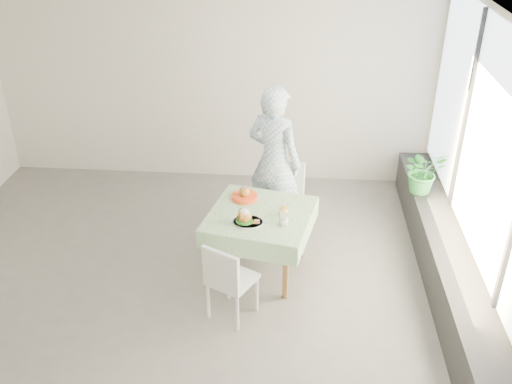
# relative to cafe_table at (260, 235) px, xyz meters

# --- Properties ---
(floor) EXTENTS (6.00, 6.00, 0.00)m
(floor) POSITION_rel_cafe_table_xyz_m (-0.83, -0.20, -0.46)
(floor) COLOR #5B5856
(floor) RESTS_ON ground
(ceiling) EXTENTS (6.00, 6.00, 0.00)m
(ceiling) POSITION_rel_cafe_table_xyz_m (-0.83, -0.20, 2.34)
(ceiling) COLOR white
(ceiling) RESTS_ON ground
(wall_back) EXTENTS (6.00, 0.02, 2.80)m
(wall_back) POSITION_rel_cafe_table_xyz_m (-0.83, 2.30, 0.94)
(wall_back) COLOR beige
(wall_back) RESTS_ON ground
(wall_front) EXTENTS (6.00, 0.02, 2.80)m
(wall_front) POSITION_rel_cafe_table_xyz_m (-0.83, -2.70, 0.94)
(wall_front) COLOR beige
(wall_front) RESTS_ON ground
(wall_right) EXTENTS (0.02, 5.00, 2.80)m
(wall_right) POSITION_rel_cafe_table_xyz_m (2.17, -0.20, 0.94)
(wall_right) COLOR beige
(wall_right) RESTS_ON ground
(window_pane) EXTENTS (0.01, 4.80, 2.18)m
(window_pane) POSITION_rel_cafe_table_xyz_m (2.14, -0.20, 1.19)
(window_pane) COLOR #D1E0F9
(window_pane) RESTS_ON ground
(window_ledge) EXTENTS (0.40, 4.80, 0.50)m
(window_ledge) POSITION_rel_cafe_table_xyz_m (1.97, -0.20, -0.21)
(window_ledge) COLOR black
(window_ledge) RESTS_ON ground
(cafe_table) EXTENTS (1.23, 1.23, 0.74)m
(cafe_table) POSITION_rel_cafe_table_xyz_m (0.00, 0.00, 0.00)
(cafe_table) COLOR brown
(cafe_table) RESTS_ON ground
(chair_far) EXTENTS (0.56, 0.56, 0.93)m
(chair_far) POSITION_rel_cafe_table_xyz_m (0.19, 0.75, -0.17)
(chair_far) COLOR white
(chair_far) RESTS_ON ground
(chair_near) EXTENTS (0.54, 0.54, 0.85)m
(chair_near) POSITION_rel_cafe_table_xyz_m (-0.22, -0.76, -0.20)
(chair_near) COLOR white
(chair_near) RESTS_ON ground
(diner) EXTENTS (0.80, 0.70, 1.86)m
(diner) POSITION_rel_cafe_table_xyz_m (0.10, 0.87, 0.47)
(diner) COLOR #82B0D1
(diner) RESTS_ON ground
(main_dish) EXTENTS (0.32, 0.32, 0.16)m
(main_dish) POSITION_rel_cafe_table_xyz_m (-0.13, -0.21, 0.33)
(main_dish) COLOR white
(main_dish) RESTS_ON cafe_table
(juice_cup_orange) EXTENTS (0.09, 0.09, 0.25)m
(juice_cup_orange) POSITION_rel_cafe_table_xyz_m (0.24, -0.02, 0.34)
(juice_cup_orange) COLOR white
(juice_cup_orange) RESTS_ON cafe_table
(juice_cup_lemonade) EXTENTS (0.09, 0.09, 0.25)m
(juice_cup_lemonade) POSITION_rel_cafe_table_xyz_m (0.25, -0.21, 0.34)
(juice_cup_lemonade) COLOR white
(juice_cup_lemonade) RESTS_ON cafe_table
(second_dish) EXTENTS (0.28, 0.28, 0.13)m
(second_dish) POSITION_rel_cafe_table_xyz_m (-0.20, 0.29, 0.32)
(second_dish) COLOR red
(second_dish) RESTS_ON cafe_table
(potted_plant) EXTENTS (0.59, 0.55, 0.55)m
(potted_plant) POSITION_rel_cafe_table_xyz_m (1.87, 1.08, 0.32)
(potted_plant) COLOR #2C8537
(potted_plant) RESTS_ON window_ledge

